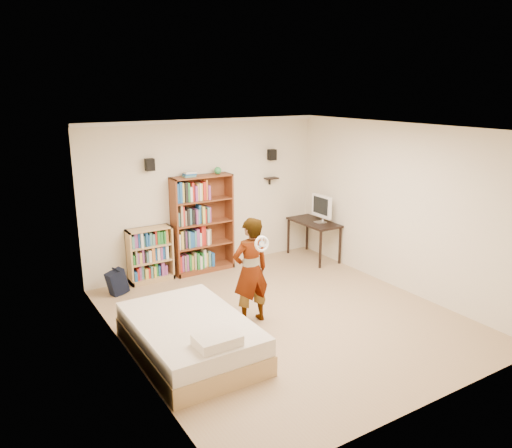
% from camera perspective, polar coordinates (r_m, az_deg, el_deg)
% --- Properties ---
extents(ground, '(4.50, 5.00, 0.01)m').
position_cam_1_polar(ground, '(7.38, 3.25, -10.54)').
color(ground, tan).
rests_on(ground, ground).
extents(room_shell, '(4.52, 5.02, 2.71)m').
position_cam_1_polar(room_shell, '(6.80, 3.47, 2.94)').
color(room_shell, beige).
rests_on(room_shell, ground).
extents(crown_molding, '(4.50, 5.00, 0.06)m').
position_cam_1_polar(crown_molding, '(6.67, 3.60, 10.58)').
color(crown_molding, white).
rests_on(crown_molding, room_shell).
extents(speaker_left, '(0.14, 0.12, 0.20)m').
position_cam_1_polar(speaker_left, '(8.40, -12.05, 6.65)').
color(speaker_left, black).
rests_on(speaker_left, room_shell).
extents(speaker_right, '(0.14, 0.12, 0.20)m').
position_cam_1_polar(speaker_right, '(9.47, 1.85, 7.92)').
color(speaker_right, black).
rests_on(speaker_right, room_shell).
extents(wall_shelf, '(0.25, 0.16, 0.02)m').
position_cam_1_polar(wall_shelf, '(9.54, 1.79, 5.25)').
color(wall_shelf, black).
rests_on(wall_shelf, room_shell).
extents(tall_bookshelf, '(1.10, 0.32, 1.75)m').
position_cam_1_polar(tall_bookshelf, '(8.91, -6.11, -0.03)').
color(tall_bookshelf, brown).
rests_on(tall_bookshelf, ground).
extents(low_bookshelf, '(0.75, 0.28, 0.94)m').
position_cam_1_polar(low_bookshelf, '(8.68, -11.99, -3.47)').
color(low_bookshelf, tan).
rests_on(low_bookshelf, ground).
extents(computer_desk, '(0.55, 1.09, 0.74)m').
position_cam_1_polar(computer_desk, '(9.72, 6.58, -1.81)').
color(computer_desk, black).
rests_on(computer_desk, ground).
extents(imac, '(0.18, 0.54, 0.53)m').
position_cam_1_polar(imac, '(9.49, 7.41, 1.72)').
color(imac, white).
rests_on(imac, computer_desk).
extents(daybed, '(1.28, 1.97, 0.58)m').
position_cam_1_polar(daybed, '(6.37, -7.54, -12.17)').
color(daybed, silver).
rests_on(daybed, ground).
extents(person, '(0.56, 0.37, 1.53)m').
position_cam_1_polar(person, '(6.94, -0.61, -5.36)').
color(person, black).
rests_on(person, ground).
extents(wii_wheel, '(0.22, 0.08, 0.22)m').
position_cam_1_polar(wii_wheel, '(6.56, 0.66, -2.29)').
color(wii_wheel, white).
rests_on(wii_wheel, person).
extents(navy_bag, '(0.36, 0.29, 0.43)m').
position_cam_1_polar(navy_bag, '(8.33, -15.59, -6.40)').
color(navy_bag, black).
rests_on(navy_bag, ground).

